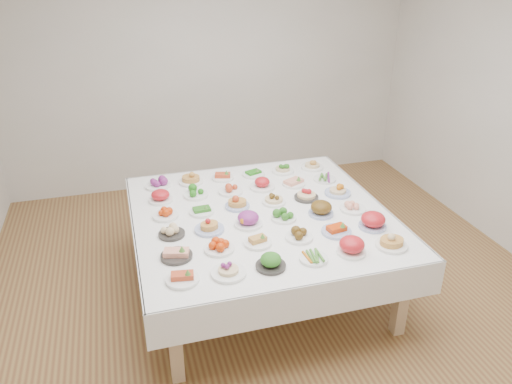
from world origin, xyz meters
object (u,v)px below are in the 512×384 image
object	(u,v)px
dish_0	(182,276)
display_table	(261,221)
dish_18	(165,213)
dish_35	(312,163)

from	to	relation	value
dish_0	display_table	bearing A→B (deg)	44.73
dish_18	dish_35	xyz separation A→B (m)	(1.55, 0.63, 0.02)
dish_18	dish_35	size ratio (longest dim) A/B	0.94
display_table	dish_18	distance (m)	0.80
dish_0	dish_35	bearing A→B (deg)	44.99
display_table	dish_35	xyz separation A→B (m)	(0.78, 0.78, 0.13)
display_table	dish_0	size ratio (longest dim) A/B	9.49
dish_35	display_table	bearing A→B (deg)	-134.75
dish_18	dish_35	world-z (taller)	dish_35
dish_18	dish_35	bearing A→B (deg)	21.95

